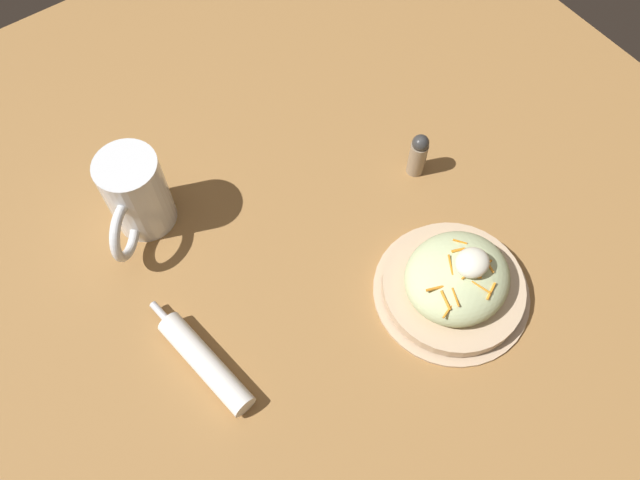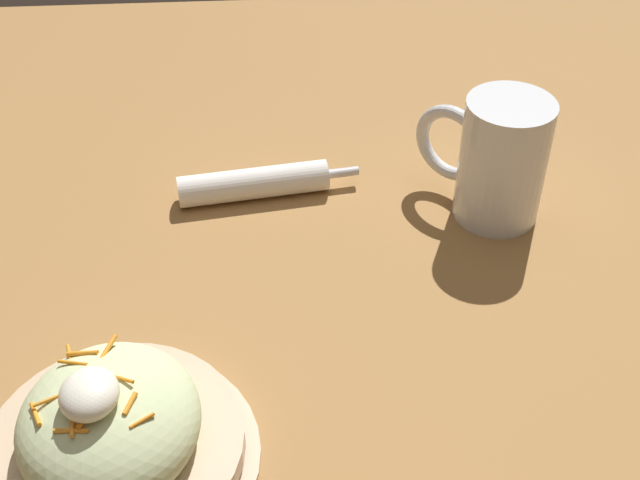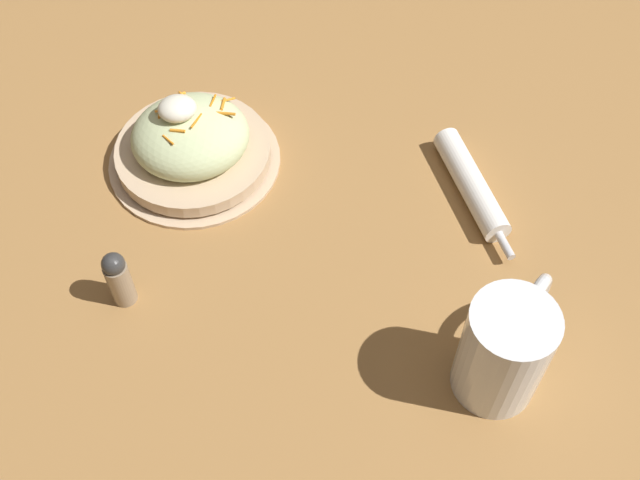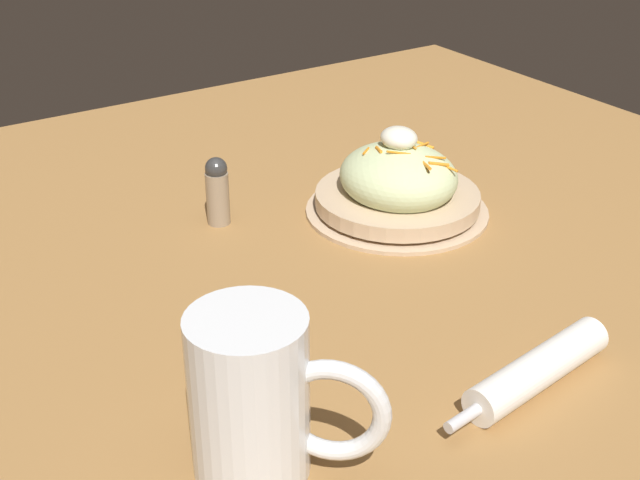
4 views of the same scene
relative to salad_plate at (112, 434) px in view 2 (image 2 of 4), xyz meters
name	(u,v)px [view 2 (image 2 of 4)]	position (x,y,z in m)	size (l,w,h in m)	color
ground_plane	(324,321)	(-0.14, 0.17, -0.03)	(1.43, 1.43, 0.00)	#9E703D
salad_plate	(112,434)	(0.00, 0.00, 0.00)	(0.22, 0.22, 0.11)	#D1B28E
beer_mug	(498,165)	(-0.30, 0.37, 0.03)	(0.12, 0.13, 0.14)	white
napkin_roll	(255,183)	(-0.34, 0.11, -0.02)	(0.06, 0.20, 0.03)	white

